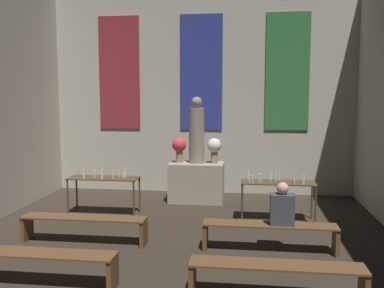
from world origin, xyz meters
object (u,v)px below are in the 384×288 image
pew_back_left (84,224)px  flower_vase_right (214,147)px  altar (197,182)px  candle_rack_left (104,182)px  candle_rack_right (278,186)px  person_seated (282,207)px  pew_back_right (269,231)px  pew_third_right (276,273)px  flower_vase_left (179,147)px  statue (197,133)px  pew_third_left (37,261)px

pew_back_left → flower_vase_right: bearing=57.7°
altar → flower_vase_right: size_ratio=2.16×
candle_rack_left → candle_rack_right: bearing=-0.0°
flower_vase_right → person_seated: bearing=-66.9°
pew_back_left → candle_rack_right: bearing=27.4°
flower_vase_right → pew_back_right: bearing=-69.9°
pew_third_right → flower_vase_left: bearing=112.4°
flower_vase_left → pew_back_left: flower_vase_left is taller
candle_rack_right → pew_back_right: 1.71m
pew_third_right → pew_back_left: 3.36m
candle_rack_left → pew_third_right: (3.19, -3.24, -0.35)m
person_seated → candle_rack_left: bearing=153.9°
flower_vase_right → candle_rack_left: flower_vase_right is taller
statue → flower_vase_left: statue is taller
pew_third_left → person_seated: bearing=26.7°
candle_rack_right → pew_third_right: candle_rack_right is taller
candle_rack_left → pew_third_right: bearing=-45.4°
candle_rack_right → pew_third_left: bearing=-134.6°
pew_third_right → pew_third_left: bearing=180.0°
flower_vase_left → person_seated: size_ratio=0.86×
altar → statue: size_ratio=0.82×
pew_back_right → candle_rack_left: bearing=152.6°
flower_vase_right → pew_third_right: (1.09, -4.55, -0.92)m
candle_rack_left → candle_rack_right: 3.42m
flower_vase_left → pew_back_left: 3.29m
flower_vase_left → candle_rack_right: size_ratio=0.40×
pew_back_left → pew_back_right: (2.96, 0.00, 0.00)m
pew_back_left → person_seated: 3.17m
pew_third_left → pew_back_right: bearing=28.1°
flower_vase_left → pew_third_right: (1.88, -4.55, -0.92)m
candle_rack_right → pew_back_left: size_ratio=0.69×
flower_vase_right → pew_back_right: 3.29m
flower_vase_left → pew_back_right: 3.63m
candle_rack_right → person_seated: bearing=-91.5°
flower_vase_right → candle_rack_right: size_ratio=0.40×
pew_third_right → statue: bearing=108.0°
flower_vase_left → candle_rack_left: 1.94m
candle_rack_left → pew_third_left: (0.23, -3.24, -0.35)m
flower_vase_right → candle_rack_right: bearing=-45.1°
altar → statue: 1.12m
candle_rack_left → pew_back_left: bearing=-82.2°
altar → pew_third_right: bearing=-72.0°
pew_third_left → person_seated: person_seated is taller
altar → candle_rack_right: 2.17m
candle_rack_right → pew_third_right: bearing=-94.0°
statue → pew_third_right: bearing=-72.0°
pew_back_left → pew_third_left: bearing=-90.0°
flower_vase_left → pew_third_right: flower_vase_left is taller
pew_third_left → pew_third_right: (2.96, 0.00, 0.00)m
candle_rack_left → candle_rack_right: (3.42, -0.00, 0.00)m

